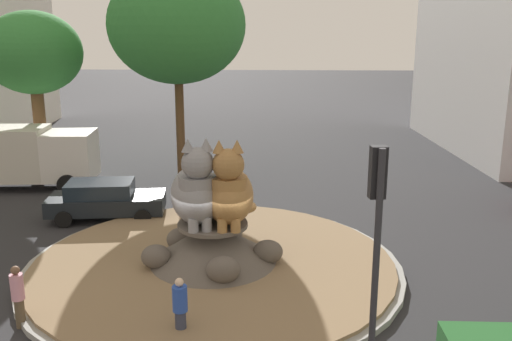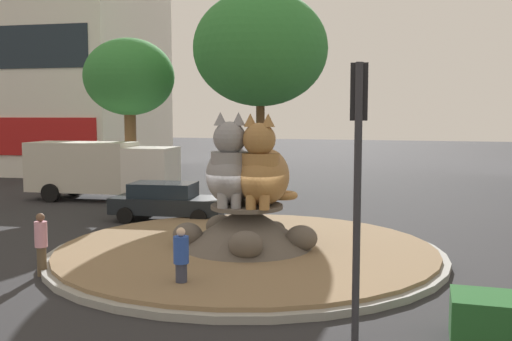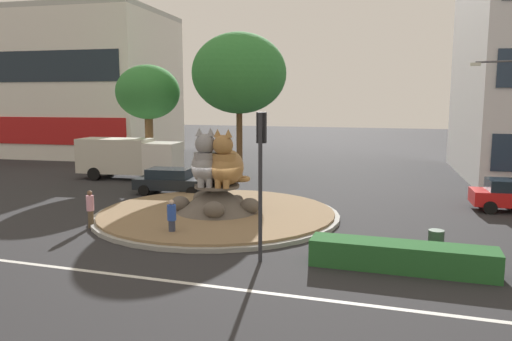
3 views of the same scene
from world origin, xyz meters
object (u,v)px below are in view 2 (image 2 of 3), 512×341
object	(u,v)px
broadleaf_tree_behind_island	(260,49)
pedestrian_blue_shirt	(181,259)
second_tree_near_tower	(129,78)
shophouse_block	(11,76)
pedestrian_pink_shirt	(41,243)
cat_statue_grey	(231,171)
traffic_light_mast	(358,149)
sedan_on_far_lane	(167,201)
cat_statue_tabby	(263,172)
delivery_box_truck	(102,168)

from	to	relation	value
broadleaf_tree_behind_island	pedestrian_blue_shirt	size ratio (longest dim) A/B	6.41
second_tree_near_tower	broadleaf_tree_behind_island	bearing A→B (deg)	5.66
shophouse_block	pedestrian_pink_shirt	bearing A→B (deg)	-54.32
shophouse_block	broadleaf_tree_behind_island	world-z (taller)	shophouse_block
cat_statue_grey	second_tree_near_tower	world-z (taller)	second_tree_near_tower
pedestrian_pink_shirt	broadleaf_tree_behind_island	bearing A→B (deg)	92.31
broadleaf_tree_behind_island	second_tree_near_tower	size ratio (longest dim) A/B	1.26
traffic_light_mast	sedan_on_far_lane	world-z (taller)	traffic_light_mast
cat_statue_tabby	second_tree_near_tower	distance (m)	15.31
traffic_light_mast	second_tree_near_tower	size ratio (longest dim) A/B	0.64
cat_statue_tabby	traffic_light_mast	size ratio (longest dim) A/B	0.53
traffic_light_mast	second_tree_near_tower	distance (m)	21.51
second_tree_near_tower	sedan_on_far_lane	size ratio (longest dim) A/B	1.74
pedestrian_blue_shirt	pedestrian_pink_shirt	size ratio (longest dim) A/B	0.96
cat_statue_grey	sedan_on_far_lane	bearing A→B (deg)	-152.19
delivery_box_truck	pedestrian_pink_shirt	bearing A→B (deg)	-69.98
cat_statue_tabby	pedestrian_pink_shirt	xyz separation A→B (m)	(-5.01, -3.63, -1.65)
cat_statue_tabby	delivery_box_truck	xyz separation A→B (m)	(-10.81, 8.79, -0.95)
pedestrian_blue_shirt	sedan_on_far_lane	xyz separation A→B (m)	(-4.45, 8.63, -0.04)
shophouse_block	pedestrian_blue_shirt	world-z (taller)	shophouse_block
cat_statue_tabby	shophouse_block	size ratio (longest dim) A/B	0.12
cat_statue_grey	cat_statue_tabby	world-z (taller)	cat_statue_grey
cat_statue_tabby	broadleaf_tree_behind_island	bearing A→B (deg)	-167.59
pedestrian_blue_shirt	broadleaf_tree_behind_island	bearing A→B (deg)	20.29
shophouse_block	pedestrian_blue_shirt	xyz separation A→B (m)	(25.81, -25.95, -6.33)
cat_statue_tabby	pedestrian_blue_shirt	bearing A→B (deg)	-16.56
traffic_light_mast	delivery_box_truck	distance (m)	20.36
shophouse_block	pedestrian_pink_shirt	xyz separation A→B (m)	(21.66, -25.60, -6.27)
traffic_light_mast	broadleaf_tree_behind_island	world-z (taller)	broadleaf_tree_behind_island
cat_statue_grey	pedestrian_pink_shirt	world-z (taller)	cat_statue_grey
second_tree_near_tower	pedestrian_blue_shirt	distance (m)	18.28
shophouse_block	broadleaf_tree_behind_island	distance (m)	25.50
cat_statue_tabby	sedan_on_far_lane	bearing A→B (deg)	-135.48
traffic_light_mast	second_tree_near_tower	world-z (taller)	second_tree_near_tower
delivery_box_truck	cat_statue_tabby	bearing A→B (deg)	-44.13
cat_statue_grey	pedestrian_blue_shirt	size ratio (longest dim) A/B	1.90
cat_statue_tabby	pedestrian_pink_shirt	bearing A→B (deg)	-58.40
shophouse_block	pedestrian_blue_shirt	size ratio (longest dim) A/B	14.14
cat_statue_tabby	pedestrian_blue_shirt	size ratio (longest dim) A/B	1.73
second_tree_near_tower	delivery_box_truck	world-z (taller)	second_tree_near_tower
second_tree_near_tower	pedestrian_blue_shirt	world-z (taller)	second_tree_near_tower
pedestrian_pink_shirt	delivery_box_truck	world-z (taller)	delivery_box_truck
pedestrian_pink_shirt	cat_statue_tabby	bearing A→B (deg)	44.16
broadleaf_tree_behind_island	pedestrian_blue_shirt	xyz separation A→B (m)	(2.58, -15.44, -6.57)
shophouse_block	cat_statue_tabby	bearing A→B (deg)	-44.03
pedestrian_blue_shirt	sedan_on_far_lane	bearing A→B (deg)	38.08
shophouse_block	cat_statue_grey	bearing A→B (deg)	-45.11
traffic_light_mast	pedestrian_pink_shirt	distance (m)	9.08
delivery_box_truck	traffic_light_mast	bearing A→B (deg)	-50.35
pedestrian_blue_shirt	cat_statue_grey	bearing A→B (deg)	12.60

